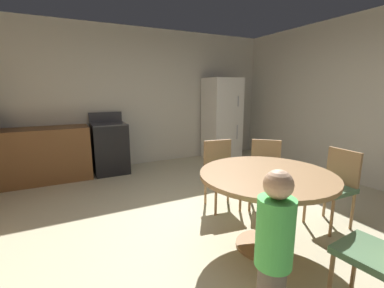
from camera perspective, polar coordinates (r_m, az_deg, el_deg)
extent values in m
plane|color=beige|center=(3.02, 4.49, -18.57)|extent=(14.00, 14.00, 0.00)
cube|color=beige|center=(5.48, -12.42, 9.69)|extent=(6.16, 0.12, 2.70)
cube|color=beige|center=(5.02, 33.60, 7.86)|extent=(0.12, 5.58, 2.70)
cube|color=brown|center=(5.04, -31.66, -2.30)|extent=(1.83, 0.60, 0.90)
cube|color=black|center=(5.08, -17.35, -0.97)|extent=(0.60, 0.60, 0.90)
cube|color=#38383D|center=(5.00, -17.67, 4.18)|extent=(0.60, 0.60, 0.02)
cube|color=#38383D|center=(5.27, -18.24, 5.59)|extent=(0.60, 0.04, 0.18)
cube|color=white|center=(5.83, 6.43, 5.37)|extent=(0.68, 0.66, 1.76)
cylinder|color=#B2B2B7|center=(5.63, 9.99, 9.12)|extent=(0.02, 0.02, 0.22)
cylinder|color=#B2B2B7|center=(5.69, 9.76, 2.58)|extent=(0.02, 0.02, 0.30)
cylinder|color=#9E754C|center=(2.87, 15.05, -20.38)|extent=(0.53, 0.53, 0.03)
cylinder|color=#9E754C|center=(2.71, 15.45, -14.16)|extent=(0.14, 0.14, 0.72)
cylinder|color=#9E754C|center=(2.57, 15.91, -6.49)|extent=(1.25, 1.25, 0.04)
cylinder|color=#9E754C|center=(3.47, 18.15, -11.02)|extent=(0.03, 0.03, 0.43)
cylinder|color=#9E754C|center=(3.46, 12.43, -10.74)|extent=(0.03, 0.03, 0.43)
cylinder|color=#9E754C|center=(3.78, 17.90, -9.06)|extent=(0.03, 0.03, 0.43)
cylinder|color=#9E754C|center=(3.78, 12.69, -8.80)|extent=(0.03, 0.03, 0.43)
cube|color=#4C704C|center=(3.54, 15.50, -6.33)|extent=(0.56, 0.56, 0.05)
cube|color=#9E754C|center=(3.66, 15.67, -2.34)|extent=(0.31, 0.28, 0.42)
cylinder|color=#9E754C|center=(3.43, 10.46, -10.84)|extent=(0.03, 0.03, 0.43)
cylinder|color=#9E754C|center=(3.29, 5.18, -11.72)|extent=(0.03, 0.03, 0.43)
cylinder|color=#9E754C|center=(3.71, 7.87, -8.99)|extent=(0.03, 0.03, 0.43)
cylinder|color=#9E754C|center=(3.58, 2.93, -9.70)|extent=(0.03, 0.03, 0.43)
cube|color=#4C704C|center=(3.42, 6.70, -6.62)|extent=(0.45, 0.45, 0.05)
cube|color=#9E754C|center=(3.52, 5.52, -2.51)|extent=(0.38, 0.09, 0.42)
cylinder|color=#9E754C|center=(3.19, 28.01, -13.89)|extent=(0.03, 0.03, 0.43)
cylinder|color=#9E754C|center=(3.38, 23.28, -12.03)|extent=(0.03, 0.03, 0.43)
cylinder|color=#9E754C|center=(3.46, 31.41, -12.29)|extent=(0.03, 0.03, 0.43)
cylinder|color=#9E754C|center=(3.63, 26.85, -10.69)|extent=(0.03, 0.03, 0.43)
cube|color=#4C704C|center=(3.33, 27.78, -8.47)|extent=(0.40, 0.40, 0.05)
cube|color=#9E754C|center=(3.41, 29.91, -4.51)|extent=(0.04, 0.38, 0.42)
cylinder|color=#9E754C|center=(2.29, 27.77, -24.58)|extent=(0.03, 0.03, 0.43)
cylinder|color=#9E754C|center=(2.55, 31.80, -21.01)|extent=(0.03, 0.03, 0.43)
cube|color=#4C704C|center=(2.25, 34.62, -19.06)|extent=(0.44, 0.44, 0.05)
cylinder|color=#4CC656|center=(1.68, 17.52, -17.82)|extent=(0.31, 0.31, 0.42)
sphere|color=#D6A884|center=(1.56, 18.20, -8.32)|extent=(0.17, 0.17, 0.17)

